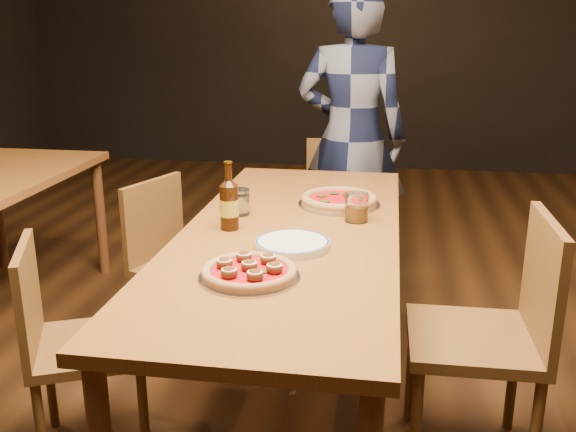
# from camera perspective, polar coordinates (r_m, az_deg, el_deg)

# --- Properties ---
(ground) EXTENTS (9.00, 9.00, 0.00)m
(ground) POSITION_cam_1_polar(r_m,az_deg,el_deg) (2.72, 0.18, -16.45)
(ground) COLOR black
(table_main) EXTENTS (0.80, 2.00, 0.75)m
(table_main) POSITION_cam_1_polar(r_m,az_deg,el_deg) (2.41, 0.19, -2.88)
(table_main) COLOR brown
(table_main) RESTS_ON ground
(chair_main_nw) EXTENTS (0.51, 0.51, 0.83)m
(chair_main_nw) POSITION_cam_1_polar(r_m,az_deg,el_deg) (2.39, -17.26, -10.78)
(chair_main_nw) COLOR brown
(chair_main_nw) RESTS_ON ground
(chair_main_sw) EXTENTS (0.50, 0.50, 0.84)m
(chair_main_sw) POSITION_cam_1_polar(r_m,az_deg,el_deg) (2.99, -9.02, -4.39)
(chair_main_sw) COLOR brown
(chair_main_sw) RESTS_ON ground
(chair_main_e) EXTENTS (0.44, 0.44, 0.94)m
(chair_main_e) POSITION_cam_1_polar(r_m,az_deg,el_deg) (2.30, 16.16, -10.29)
(chair_main_e) COLOR brown
(chair_main_e) RESTS_ON ground
(chair_end) EXTENTS (0.47, 0.47, 0.87)m
(chair_end) POSITION_cam_1_polar(r_m,az_deg,el_deg) (3.70, 4.86, 0.26)
(chair_end) COLOR brown
(chair_end) RESTS_ON ground
(pizza_meatball) EXTENTS (0.31, 0.31, 0.06)m
(pizza_meatball) POSITION_cam_1_polar(r_m,az_deg,el_deg) (1.95, -3.46, -4.92)
(pizza_meatball) COLOR #B7B7BF
(pizza_meatball) RESTS_ON table_main
(pizza_margherita) EXTENTS (0.34, 0.34, 0.05)m
(pizza_margherita) POSITION_cam_1_polar(r_m,az_deg,el_deg) (2.71, 4.57, 1.43)
(pizza_margherita) COLOR #B7B7BF
(pizza_margherita) RESTS_ON table_main
(plate_stack) EXTENTS (0.26, 0.26, 0.02)m
(plate_stack) POSITION_cam_1_polar(r_m,az_deg,el_deg) (2.20, 0.39, -2.52)
(plate_stack) COLOR white
(plate_stack) RESTS_ON table_main
(beer_bottle) EXTENTS (0.07, 0.07, 0.25)m
(beer_bottle) POSITION_cam_1_polar(r_m,az_deg,el_deg) (2.38, -5.25, 0.91)
(beer_bottle) COLOR black
(beer_bottle) RESTS_ON table_main
(water_glass) EXTENTS (0.08, 0.08, 0.10)m
(water_glass) POSITION_cam_1_polar(r_m,az_deg,el_deg) (2.57, -4.35, 1.25)
(water_glass) COLOR white
(water_glass) RESTS_ON table_main
(amber_glass) EXTENTS (0.09, 0.09, 0.11)m
(amber_glass) POSITION_cam_1_polar(r_m,az_deg,el_deg) (2.49, 6.12, 0.79)
(amber_glass) COLOR #8B500F
(amber_glass) RESTS_ON table_main
(diner) EXTENTS (0.65, 0.44, 1.71)m
(diner) POSITION_cam_1_polar(r_m,az_deg,el_deg) (3.67, 5.67, 6.87)
(diner) COLOR black
(diner) RESTS_ON ground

